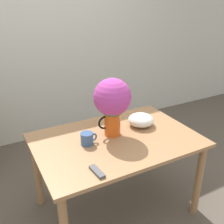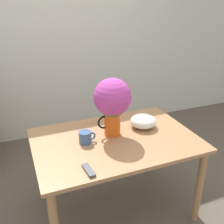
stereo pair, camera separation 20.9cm
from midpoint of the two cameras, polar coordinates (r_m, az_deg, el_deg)
The scene contains 7 objects.
ground_plane at distance 2.51m, azimuth 2.42°, elevation -21.32°, with size 12.00×12.00×0.00m, color brown.
wall_back at distance 3.43m, azimuth -9.45°, elevation 15.68°, with size 8.00×0.05×2.60m.
table at distance 2.17m, azimuth 3.49°, elevation -8.11°, with size 1.30×0.88×0.73m.
flower_vase at distance 2.06m, azimuth 2.98°, elevation 2.29°, with size 0.30×0.30×0.48m.
coffee_mug at distance 2.04m, azimuth -2.87°, elevation -5.58°, with size 0.13×0.10×0.10m.
white_bowl at distance 2.31m, azimuth 9.39°, elevation -2.07°, with size 0.23×0.23×0.11m.
remote_control at distance 1.75m, azimuth -1.64°, elevation -12.67°, with size 0.06×0.15×0.02m.
Camera 2 is at (-0.65, -1.64, 1.79)m, focal length 42.00 mm.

